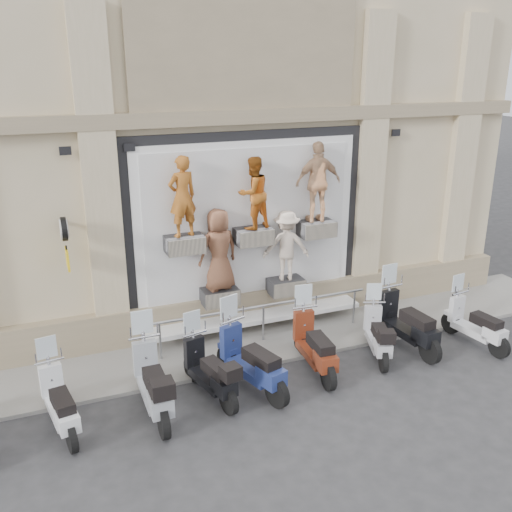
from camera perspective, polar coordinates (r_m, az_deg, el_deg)
The scene contains 14 objects.
ground at distance 11.27m, azimuth 4.72°, elevation -13.06°, with size 90.00×90.00×0.00m, color #2E2E30.
sidewalk at distance 12.90m, azimuth 0.55°, elevation -8.32°, with size 16.00×2.20×0.08m, color gray.
building at distance 16.08m, azimuth -6.42°, elevation 19.07°, with size 14.00×8.60×12.00m, color beige, non-canonical shape.
shop_vitrine at distance 12.60m, azimuth -0.21°, elevation 2.57°, with size 5.60×0.89×4.30m.
guard_rail at distance 12.63m, azimuth 0.73°, elevation -6.81°, with size 5.06×0.10×0.93m, color #9EA0A5, non-canonical shape.
clock_sign_bracket at distance 11.41m, azimuth -18.58°, elevation 1.89°, with size 0.10×0.80×1.02m.
scooter_b at distance 10.31m, azimuth -19.17°, elevation -12.67°, with size 0.53×1.83×1.49m, color silver, non-canonical shape.
scooter_c at distance 10.29m, azimuth -10.36°, elevation -11.19°, with size 0.61×2.09×1.70m, color #8E939A, non-canonical shape.
scooter_d at distance 10.66m, azimuth -4.74°, elevation -10.36°, with size 0.54×1.86×1.51m, color black, non-canonical shape.
scooter_e at distance 10.81m, azimuth -0.52°, elevation -9.28°, with size 0.61×2.09×1.70m, color navy, non-canonical shape.
scooter_f at distance 11.48m, azimuth 5.89°, elevation -7.81°, with size 0.58×2.00×1.62m, color maroon, non-canonical shape.
scooter_g at distance 12.27m, azimuth 12.13°, elevation -6.80°, with size 0.51×1.76×1.43m, color #A9AAB0, non-canonical shape.
scooter_h at distance 12.72m, azimuth 14.94°, elevation -5.38°, with size 0.61×2.10×1.71m, color black, non-canonical shape.
scooter_i at distance 13.34m, azimuth 21.21°, elevation -5.46°, with size 0.53×1.81×1.47m, color silver, non-canonical shape.
Camera 1 is at (-4.37, -8.48, 6.00)m, focal length 40.00 mm.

